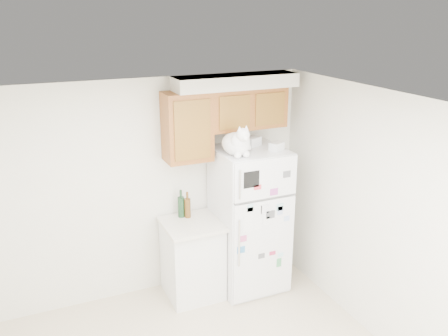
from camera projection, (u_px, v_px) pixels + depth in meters
room_shell at (210, 214)px, 3.67m from camera, size 3.84×4.04×2.52m
refrigerator at (250, 220)px, 5.51m from camera, size 0.76×0.78×1.70m
base_counter at (192, 258)px, 5.43m from camera, size 0.64×0.64×0.92m
cat at (238, 143)px, 5.00m from camera, size 0.35×0.51×0.36m
storage_box_back at (252, 141)px, 5.37m from camera, size 0.22×0.19×0.10m
storage_box_front at (277, 146)px, 5.20m from camera, size 0.18×0.16×0.09m
bottle_green at (181, 204)px, 5.37m from camera, size 0.08×0.08×0.33m
bottle_amber at (187, 205)px, 5.36m from camera, size 0.07×0.07×0.31m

